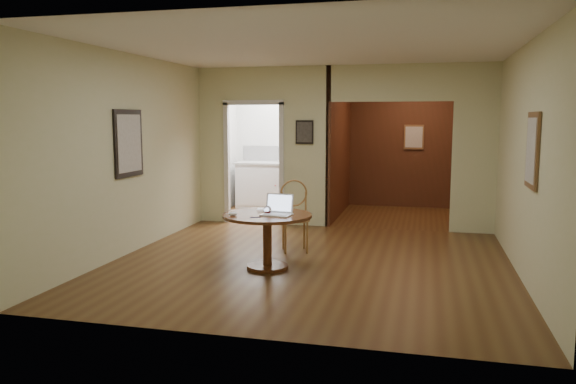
% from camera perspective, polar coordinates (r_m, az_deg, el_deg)
% --- Properties ---
extents(floor, '(5.00, 5.00, 0.00)m').
position_cam_1_polar(floor, '(7.18, 2.16, -7.29)').
color(floor, '#4C2D15').
rests_on(floor, ground).
extents(room_shell, '(5.20, 7.50, 5.00)m').
position_cam_1_polar(room_shell, '(10.09, 3.15, 4.39)').
color(room_shell, white).
rests_on(room_shell, ground).
extents(dining_table, '(1.09, 1.09, 0.68)m').
position_cam_1_polar(dining_table, '(6.85, -2.12, -3.70)').
color(dining_table, brown).
rests_on(dining_table, ground).
extents(chair, '(0.53, 0.53, 0.98)m').
position_cam_1_polar(chair, '(7.79, 0.67, -2.00)').
color(chair, olive).
rests_on(chair, ground).
extents(open_laptop, '(0.37, 0.33, 0.24)m').
position_cam_1_polar(open_laptop, '(6.77, -1.02, -1.76)').
color(open_laptop, white).
rests_on(open_laptop, dining_table).
extents(closed_laptop, '(0.38, 0.29, 0.03)m').
position_cam_1_polar(closed_laptop, '(7.02, -1.79, -1.85)').
color(closed_laptop, '#A8A9AD').
rests_on(closed_laptop, dining_table).
extents(mouse, '(0.12, 0.09, 0.04)m').
position_cam_1_polar(mouse, '(6.72, -5.62, -2.23)').
color(mouse, white).
rests_on(mouse, dining_table).
extents(wine_glass, '(0.10, 0.10, 0.11)m').
position_cam_1_polar(wine_glass, '(6.79, -2.09, -1.84)').
color(wine_glass, white).
rests_on(wine_glass, dining_table).
extents(pen, '(0.12, 0.06, 0.01)m').
position_cam_1_polar(pen, '(6.58, -3.34, -2.58)').
color(pen, '#0B1353').
rests_on(pen, dining_table).
extents(kitchen_cabinet, '(2.06, 0.60, 0.94)m').
position_cam_1_polar(kitchen_cabinet, '(11.42, -0.20, 0.67)').
color(kitchen_cabinet, white).
rests_on(kitchen_cabinet, ground).
extents(grocery_bag, '(0.32, 0.29, 0.27)m').
position_cam_1_polar(grocery_bag, '(11.26, 2.07, 3.64)').
color(grocery_bag, '#C6B691').
rests_on(grocery_bag, kitchen_cabinet).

